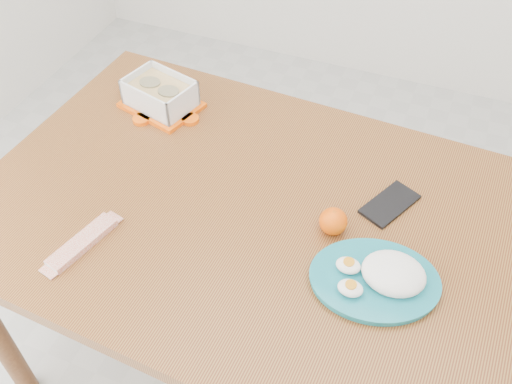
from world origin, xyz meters
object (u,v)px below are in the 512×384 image
at_px(dining_table, 256,232).
at_px(rice_plate, 381,276).
at_px(orange_fruit, 333,221).
at_px(smartphone, 390,204).
at_px(food_container, 160,94).

bearing_deg(dining_table, rice_plate, -13.90).
relative_size(dining_table, orange_fruit, 21.76).
relative_size(rice_plate, smartphone, 2.20).
bearing_deg(dining_table, food_container, 149.14).
height_order(rice_plate, smartphone, rice_plate).
bearing_deg(orange_fruit, food_container, 155.51).
height_order(orange_fruit, smartphone, orange_fruit).
bearing_deg(rice_plate, food_container, 138.60).
relative_size(food_container, rice_plate, 0.73).
relative_size(orange_fruit, rice_plate, 0.20).
xyz_separation_m(dining_table, food_container, (-0.40, 0.27, 0.13)).
relative_size(orange_fruit, smartphone, 0.43).
distance_m(food_container, orange_fruit, 0.65).
distance_m(dining_table, rice_plate, 0.36).
bearing_deg(food_container, orange_fruit, -9.50).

